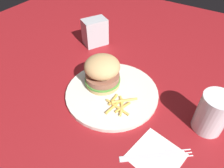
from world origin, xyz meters
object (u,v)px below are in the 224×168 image
(sandwich, at_px, (102,72))
(drink_glass, at_px, (211,115))
(napkin_dispenser, at_px, (95,32))
(plate, at_px, (112,93))
(napkin, at_px, (156,156))
(fork, at_px, (157,155))
(fries_pile, at_px, (119,105))

(sandwich, xyz_separation_m, drink_glass, (0.31, 0.02, -0.01))
(drink_glass, relative_size, napkin_dispenser, 1.06)
(plate, height_order, napkin, plate)
(sandwich, bearing_deg, drink_glass, 3.53)
(fork, bearing_deg, napkin_dispenser, 141.89)
(napkin, height_order, napkin_dispenser, napkin_dispenser)
(drink_glass, xyz_separation_m, napkin_dispenser, (-0.48, 0.17, 0.00))
(fork, distance_m, drink_glass, 0.17)
(sandwich, xyz_separation_m, napkin_dispenser, (-0.17, 0.19, -0.01))
(plate, relative_size, napkin_dispenser, 2.68)
(napkin_dispenser, bearing_deg, drink_glass, -80.58)
(fries_pile, relative_size, fork, 0.63)
(plate, distance_m, napkin, 0.23)
(plate, xyz_separation_m, drink_glass, (0.27, 0.03, 0.04))
(plate, bearing_deg, napkin, -30.38)
(plate, bearing_deg, sandwich, 163.10)
(plate, height_order, fries_pile, fries_pile)
(sandwich, bearing_deg, fries_pile, -29.93)
(sandwich, height_order, fries_pile, sandwich)
(plate, height_order, sandwich, sandwich)
(drink_glass, bearing_deg, plate, -173.21)
(sandwich, relative_size, fries_pile, 1.20)
(napkin, bearing_deg, drink_glass, 62.59)
(napkin, bearing_deg, plate, 149.62)
(fries_pile, distance_m, drink_glass, 0.24)
(fork, relative_size, napkin_dispenser, 1.40)
(sandwich, height_order, napkin, sandwich)
(fries_pile, distance_m, napkin, 0.17)
(drink_glass, height_order, napkin_dispenser, drink_glass)
(fries_pile, distance_m, fork, 0.17)
(sandwich, bearing_deg, napkin, -28.18)
(napkin, xyz_separation_m, drink_glass, (0.08, 0.15, 0.05))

